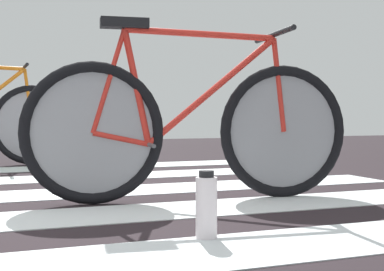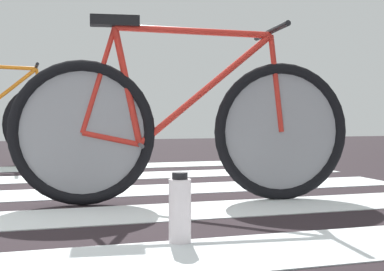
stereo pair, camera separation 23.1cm
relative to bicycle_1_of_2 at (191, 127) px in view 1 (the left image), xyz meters
The scene contains 2 objects.
bicycle_1_of_2 is the anchor object (origin of this frame).
water_bottle 0.91m from the bicycle_1_of_2, 107.25° to the right, with size 0.08×0.08×0.25m.
Camera 1 is at (0.14, -2.64, 0.47)m, focal length 50.85 mm.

